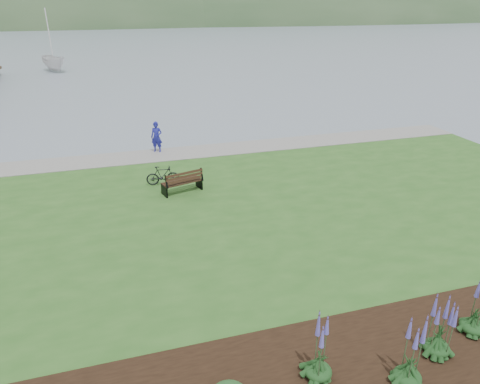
# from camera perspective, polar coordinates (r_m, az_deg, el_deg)

# --- Properties ---
(ground) EXTENTS (600.00, 600.00, 0.00)m
(ground) POSITION_cam_1_polar(r_m,az_deg,el_deg) (17.86, -3.66, -2.86)
(ground) COLOR slate
(ground) RESTS_ON ground
(lawn) EXTENTS (34.00, 20.00, 0.40)m
(lawn) POSITION_cam_1_polar(r_m,az_deg,el_deg) (16.04, -2.05, -5.32)
(lawn) COLOR #2A591F
(lawn) RESTS_ON ground
(shoreline_path) EXTENTS (34.00, 2.20, 0.03)m
(shoreline_path) POSITION_cam_1_polar(r_m,az_deg,el_deg) (23.97, -7.45, 5.21)
(shoreline_path) COLOR gray
(shoreline_path) RESTS_ON lawn
(garden_bed) EXTENTS (24.00, 4.40, 0.04)m
(garden_bed) POSITION_cam_1_polar(r_m,az_deg,el_deg) (11.52, 24.71, -20.22)
(garden_bed) COLOR black
(garden_bed) RESTS_ON lawn
(far_hillside) EXTENTS (580.00, 80.00, 38.00)m
(far_hillside) POSITION_cam_1_polar(r_m,az_deg,el_deg) (187.21, -9.96, 21.19)
(far_hillside) COLOR #345530
(far_hillside) RESTS_ON ground
(park_bench) EXTENTS (1.85, 1.14, 1.07)m
(park_bench) POSITION_cam_1_polar(r_m,az_deg,el_deg) (18.72, -7.63, 1.41)
(park_bench) COLOR black
(park_bench) RESTS_ON lawn
(person) EXTENTS (0.87, 0.76, 2.01)m
(person) POSITION_cam_1_polar(r_m,az_deg,el_deg) (24.09, -11.09, 7.53)
(person) COLOR navy
(person) RESTS_ON lawn
(bicycle_b) EXTENTS (0.60, 1.53, 0.90)m
(bicycle_b) POSITION_cam_1_polar(r_m,az_deg,el_deg) (19.74, -10.27, 2.19)
(bicycle_b) COLOR black
(bicycle_b) RESTS_ON lawn
(sailboat) EXTENTS (11.99, 12.07, 23.70)m
(sailboat) POSITION_cam_1_polar(r_m,az_deg,el_deg) (61.05, -23.39, 14.54)
(sailboat) COLOR silver
(sailboat) RESTS_ON ground
(echium_0) EXTENTS (0.62, 0.62, 1.88)m
(echium_0) POSITION_cam_1_polar(r_m,az_deg,el_deg) (10.40, 21.87, -19.82)
(echium_0) COLOR #153B18
(echium_0) RESTS_ON garden_bed
(echium_1) EXTENTS (0.62, 0.62, 1.89)m
(echium_1) POSITION_cam_1_polar(r_m,az_deg,el_deg) (12.37, 29.11, -13.50)
(echium_1) COLOR #153B18
(echium_1) RESTS_ON garden_bed
(echium_4) EXTENTS (0.62, 0.62, 2.05)m
(echium_4) POSITION_cam_1_polar(r_m,az_deg,el_deg) (9.95, 10.64, -19.97)
(echium_4) COLOR #153B18
(echium_4) RESTS_ON garden_bed
(echium_5) EXTENTS (0.62, 0.62, 1.74)m
(echium_5) POSITION_cam_1_polar(r_m,az_deg,el_deg) (11.34, 25.23, -16.13)
(echium_5) COLOR #153B18
(echium_5) RESTS_ON garden_bed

